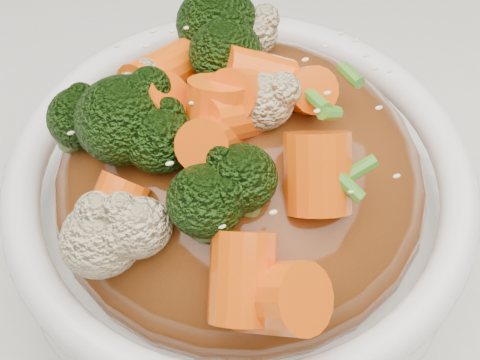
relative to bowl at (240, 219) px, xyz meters
name	(u,v)px	position (x,y,z in m)	size (l,w,h in m)	color
tablecloth	(214,263)	(-0.01, 0.02, -0.06)	(1.20, 0.80, 0.04)	white
bowl	(240,219)	(0.00, 0.00, 0.00)	(0.23, 0.23, 0.09)	white
sauce_base	(240,184)	(0.00, 0.00, 0.03)	(0.18, 0.18, 0.10)	#663111
carrots	(240,91)	(0.00, 0.00, 0.10)	(0.18, 0.18, 0.05)	#FE5D08
broccoli	(240,93)	(0.00, 0.00, 0.10)	(0.18, 0.18, 0.05)	black
cauliflower	(240,97)	(0.00, 0.00, 0.09)	(0.18, 0.18, 0.04)	beige
scallions	(240,90)	(0.00, 0.00, 0.10)	(0.14, 0.14, 0.02)	#3D851E
sesame_seeds	(240,90)	(0.00, 0.00, 0.10)	(0.16, 0.16, 0.01)	beige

